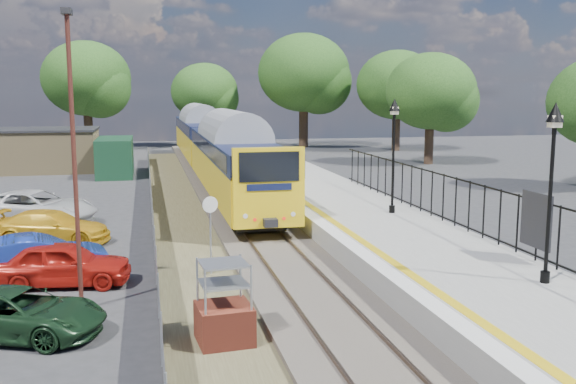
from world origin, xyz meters
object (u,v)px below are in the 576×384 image
object	(u,v)px
brick_plinth	(224,305)
speed_sign	(210,223)
car_green	(18,313)
car_blue	(38,258)
carpark_lamp	(73,145)
victorian_lamp_north	(394,129)
car_white	(34,208)
car_red	(63,264)
train	(212,143)
car_yellow	(52,227)
victorian_lamp_south	(553,151)

from	to	relation	value
brick_plinth	speed_sign	xyz separation A→B (m)	(0.27, 5.65, 0.76)
car_green	car_blue	distance (m)	4.82
carpark_lamp	car_blue	distance (m)	5.08
victorian_lamp_north	car_white	bearing A→B (deg)	160.01
carpark_lamp	car_red	size ratio (longest dim) A/B	1.97
victorian_lamp_north	train	size ratio (longest dim) A/B	0.11
car_green	car_yellow	bearing A→B (deg)	24.35
carpark_lamp	car_yellow	xyz separation A→B (m)	(-1.80, 8.17, -3.76)
victorian_lamp_north	car_white	world-z (taller)	victorian_lamp_north
brick_plinth	speed_sign	size ratio (longest dim) A/B	0.77
carpark_lamp	car_yellow	distance (m)	9.18
train	carpark_lamp	xyz separation A→B (m)	(-6.20, -26.18, 2.05)
victorian_lamp_south	car_red	distance (m)	14.06
car_red	car_white	world-z (taller)	car_white
victorian_lamp_south	carpark_lamp	distance (m)	12.11
train	carpark_lamp	bearing A→B (deg)	-103.32
train	car_red	bearing A→B (deg)	-106.21
car_white	speed_sign	bearing A→B (deg)	-125.36
victorian_lamp_south	car_white	distance (m)	21.53
train	car_yellow	size ratio (longest dim) A/B	9.32
train	carpark_lamp	world-z (taller)	carpark_lamp
carpark_lamp	car_green	size ratio (longest dim) A/B	1.88
car_blue	car_yellow	xyz separation A→B (m)	(-0.26, 5.04, -0.06)
carpark_lamp	speed_sign	bearing A→B (deg)	33.40
carpark_lamp	car_white	world-z (taller)	carpark_lamp
train	car_red	world-z (taller)	train
victorian_lamp_south	car_blue	bearing A→B (deg)	154.67
victorian_lamp_south	brick_plinth	xyz separation A→B (m)	(-8.27, -0.07, -3.36)
victorian_lamp_north	car_red	world-z (taller)	victorian_lamp_north
victorian_lamp_north	victorian_lamp_south	bearing A→B (deg)	-88.85
victorian_lamp_south	car_yellow	distance (m)	17.98
speed_sign	victorian_lamp_south	bearing A→B (deg)	-53.30
victorian_lamp_south	speed_sign	size ratio (longest dim) A/B	1.81
victorian_lamp_south	brick_plinth	bearing A→B (deg)	-179.48
train	car_yellow	world-z (taller)	train
car_blue	car_yellow	world-z (taller)	car_blue
victorian_lamp_north	brick_plinth	bearing A→B (deg)	-128.70
train	speed_sign	distance (m)	23.88
car_red	carpark_lamp	bearing A→B (deg)	-155.67
car_red	car_yellow	size ratio (longest dim) A/B	0.90
carpark_lamp	car_green	world-z (taller)	carpark_lamp
car_blue	victorian_lamp_north	bearing A→B (deg)	-85.78
brick_plinth	car_red	size ratio (longest dim) A/B	0.50
brick_plinth	car_red	world-z (taller)	brick_plinth
brick_plinth	car_yellow	world-z (taller)	brick_plinth
brick_plinth	carpark_lamp	size ratio (longest dim) A/B	0.25
brick_plinth	car_blue	size ratio (longest dim) A/B	0.46
car_green	car_red	bearing A→B (deg)	13.50
car_green	victorian_lamp_north	bearing A→B (deg)	-34.90
brick_plinth	car_white	bearing A→B (deg)	112.84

